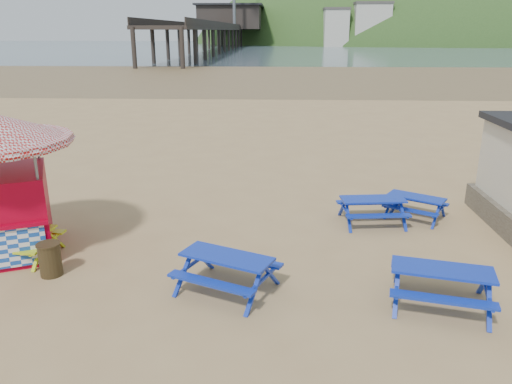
{
  "coord_description": "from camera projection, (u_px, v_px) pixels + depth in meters",
  "views": [
    {
      "loc": [
        0.45,
        -12.63,
        5.6
      ],
      "look_at": [
        -0.2,
        1.5,
        1.0
      ],
      "focal_mm": 35.0,
      "sensor_mm": 36.0,
      "label": 1
    }
  ],
  "objects": [
    {
      "name": "ground",
      "position": [
        261.0,
        243.0,
        13.75
      ],
      "size": [
        400.0,
        400.0,
        0.0
      ],
      "primitive_type": "plane",
      "color": "tan",
      "rests_on": "ground"
    },
    {
      "name": "wet_sand",
      "position": [
        276.0,
        75.0,
        66.0
      ],
      "size": [
        400.0,
        400.0,
        0.0
      ],
      "primitive_type": "plane",
      "color": "olive",
      "rests_on": "ground"
    },
    {
      "name": "sea",
      "position": [
        279.0,
        47.0,
        175.26
      ],
      "size": [
        400.0,
        400.0,
        0.0
      ],
      "primitive_type": "plane",
      "color": "#4C606D",
      "rests_on": "ground"
    },
    {
      "name": "picnic_table_blue_b",
      "position": [
        415.0,
        207.0,
        15.51
      ],
      "size": [
        2.16,
        2.05,
        0.71
      ],
      "rotation": [
        0.0,
        0.0,
        -0.56
      ],
      "color": "#010C96",
      "rests_on": "ground"
    },
    {
      "name": "picnic_table_blue_c",
      "position": [
        372.0,
        211.0,
        15.07
      ],
      "size": [
        2.06,
        1.73,
        0.8
      ],
      "rotation": [
        0.0,
        0.0,
        0.11
      ],
      "color": "#010C96",
      "rests_on": "ground"
    },
    {
      "name": "picnic_table_blue_d",
      "position": [
        227.0,
        273.0,
        11.14
      ],
      "size": [
        2.55,
        2.35,
        0.86
      ],
      "rotation": [
        0.0,
        0.0,
        -0.42
      ],
      "color": "#010C96",
      "rests_on": "ground"
    },
    {
      "name": "picnic_table_blue_e",
      "position": [
        441.0,
        287.0,
        10.52
      ],
      "size": [
        2.39,
        2.09,
        0.86
      ],
      "rotation": [
        0.0,
        0.0,
        -0.23
      ],
      "color": "#010C96",
      "rests_on": "ground"
    },
    {
      "name": "picnic_table_yellow",
      "position": [
        17.0,
        243.0,
        12.8
      ],
      "size": [
        2.06,
        1.72,
        0.81
      ],
      "rotation": [
        0.0,
        0.0,
        -0.09
      ],
      "color": "#C3BA0E",
      "rests_on": "ground"
    },
    {
      "name": "litter_bin",
      "position": [
        50.0,
        259.0,
        11.85
      ],
      "size": [
        0.56,
        0.56,
        0.82
      ],
      "color": "#3D3019",
      "rests_on": "ground"
    },
    {
      "name": "pier",
      "position": [
        230.0,
        31.0,
        182.18
      ],
      "size": [
        24.0,
        220.0,
        39.29
      ],
      "color": "black",
      "rests_on": "ground"
    },
    {
      "name": "headland_town",
      "position": [
        473.0,
        65.0,
        231.07
      ],
      "size": [
        264.0,
        144.0,
        108.0
      ],
      "color": "#2D4C1E",
      "rests_on": "ground"
    }
  ]
}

